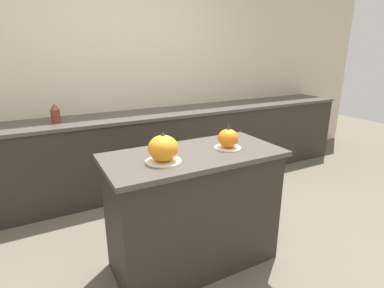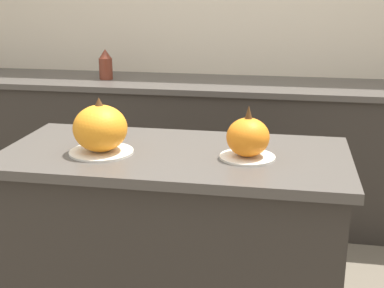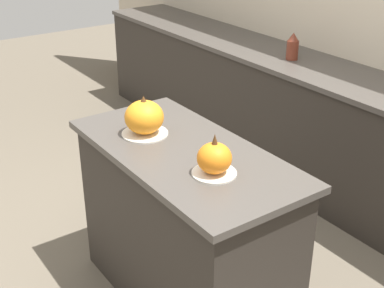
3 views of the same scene
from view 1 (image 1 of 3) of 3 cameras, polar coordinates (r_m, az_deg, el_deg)
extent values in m
plane|color=#665B4C|center=(2.54, 0.33, -21.30)|extent=(12.00, 12.00, 0.00)
cube|color=beige|center=(3.68, -13.43, 11.71)|extent=(8.00, 0.06, 2.50)
cube|color=#2D2823|center=(2.29, 0.35, -12.82)|extent=(1.20, 0.55, 0.87)
cube|color=#47423D|center=(2.10, 0.38, -2.14)|extent=(1.26, 0.61, 0.03)
cube|color=#2D2823|center=(3.54, -11.11, -1.95)|extent=(6.00, 0.56, 0.86)
cube|color=#47423D|center=(3.43, -11.54, 5.16)|extent=(6.00, 0.60, 0.03)
cylinder|color=silver|center=(1.94, -5.44, -3.26)|extent=(0.23, 0.23, 0.01)
ellipsoid|color=orange|center=(1.91, -5.52, -0.79)|extent=(0.19, 0.19, 0.17)
cone|color=#4C2D14|center=(1.88, -5.60, 1.98)|extent=(0.03, 0.03, 0.03)
cylinder|color=silver|center=(2.21, 6.82, -0.70)|extent=(0.20, 0.20, 0.01)
ellipsoid|color=orange|center=(2.18, 6.89, 1.09)|extent=(0.15, 0.15, 0.14)
cone|color=#4C2D14|center=(2.16, 6.97, 3.34)|extent=(0.03, 0.03, 0.05)
cylinder|color=maroon|center=(3.26, -24.55, 4.85)|extent=(0.09, 0.09, 0.14)
cone|color=maroon|center=(3.24, -24.76, 6.52)|extent=(0.08, 0.08, 0.06)
camera|label=2|loc=(1.35, 64.79, 3.15)|focal=50.00mm
camera|label=3|loc=(2.87, 55.64, 18.87)|focal=50.00mm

